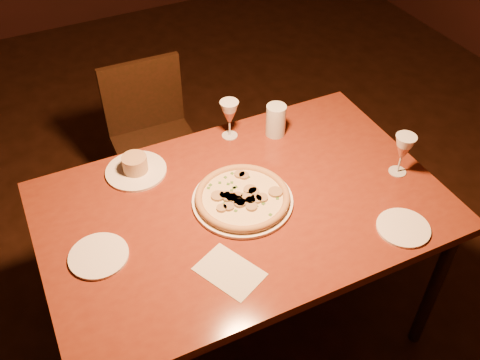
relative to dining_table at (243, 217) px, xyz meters
name	(u,v)px	position (x,y,z in m)	size (l,w,h in m)	color
dining_table	(243,217)	(0.00, 0.00, 0.00)	(1.44, 0.94, 0.76)	maroon
chair_far	(154,136)	(-0.05, 0.88, -0.23)	(0.41, 0.41, 0.83)	black
pizza_plate	(243,198)	(0.00, 0.01, 0.09)	(0.36, 0.36, 0.04)	white
ramekin_saucer	(136,167)	(-0.29, 0.33, 0.09)	(0.23, 0.23, 0.07)	white
wine_glass_far	(229,119)	(0.13, 0.37, 0.15)	(0.08, 0.08, 0.17)	#B7684C
wine_glass_right	(402,155)	(0.60, -0.11, 0.15)	(0.08, 0.08, 0.17)	#B7684C
water_tumbler	(276,120)	(0.30, 0.30, 0.13)	(0.08, 0.08, 0.13)	silver
side_plate_left	(99,256)	(-0.53, -0.01, 0.07)	(0.19, 0.19, 0.01)	white
side_plate_near	(403,228)	(0.43, -0.35, 0.07)	(0.18, 0.18, 0.01)	white
menu_card	(230,272)	(-0.17, -0.25, 0.07)	(0.14, 0.20, 0.00)	beige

